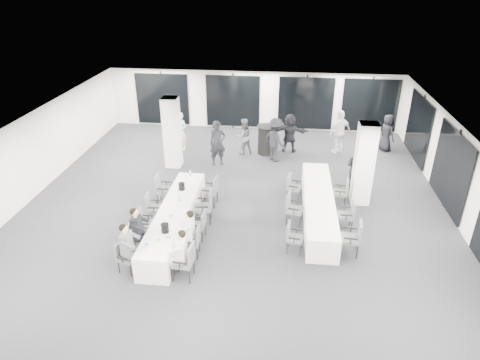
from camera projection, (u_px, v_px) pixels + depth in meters
The scene contains 43 objects.
room at pixel (263, 159), 14.43m from camera, with size 14.04×16.04×2.84m.
column_left at pixel (172, 133), 16.64m from camera, with size 0.60×0.60×2.80m, color white.
column_right at pixel (364, 164), 14.01m from camera, with size 0.60×0.60×2.80m, color white.
banquet_table_main at pixel (175, 220), 12.84m from camera, with size 0.90×5.00×0.75m, color silver.
banquet_table_side at pixel (318, 206), 13.58m from camera, with size 0.90×5.00×0.75m, color silver.
cocktail_table at pixel (267, 140), 18.14m from camera, with size 0.88×0.88×1.22m.
chair_main_left_near at pixel (125, 255), 11.10m from camera, with size 0.53×0.55×0.86m.
chair_main_left_second at pixel (134, 238), 11.77m from camera, with size 0.51×0.55×0.89m.
chair_main_left_mid at pixel (144, 221), 12.51m from camera, with size 0.45×0.51×0.90m.
chair_main_left_fourth at pixel (152, 206), 13.29m from camera, with size 0.52×0.56×0.93m.
chair_main_left_far at pixel (162, 187), 14.29m from camera, with size 0.52×0.58×1.02m.
chair_main_right_near at pixel (186, 260), 10.77m from camera, with size 0.55×0.60×1.02m.
chair_main_right_second at pixel (194, 240), 11.64m from camera, with size 0.49×0.54×0.92m.
chair_main_right_mid at pixel (200, 224), 12.41m from camera, with size 0.47×0.52×0.89m.
chair_main_right_fourth at pixel (206, 205), 13.22m from camera, with size 0.58×0.63×1.04m.
chair_main_right_far at pixel (212, 189), 14.17m from camera, with size 0.56×0.61×1.02m.
chair_side_left_near at pixel (292, 236), 11.86m from camera, with size 0.51×0.55×0.89m.
chair_side_left_mid at pixel (292, 207), 13.16m from camera, with size 0.58×0.62×0.99m.
chair_side_left_far at pixel (292, 185), 14.59m from camera, with size 0.54×0.57×0.89m.
chair_side_right_near at pixel (354, 236), 11.70m from camera, with size 0.57×0.62×1.03m.
chair_side_right_mid at pixel (348, 213), 12.86m from camera, with size 0.49×0.55×0.96m.
chair_side_right_far at pixel (343, 191), 14.19m from camera, with size 0.52×0.56×0.94m.
seated_guest_a at pixel (129, 245), 10.93m from camera, with size 0.50×0.38×1.44m.
seated_guest_b at pixel (139, 228), 11.63m from camera, with size 0.50×0.38×1.44m.
seated_guest_c at pixel (179, 251), 10.69m from camera, with size 0.50×0.38×1.44m.
seated_guest_d at pixel (187, 231), 11.53m from camera, with size 0.50×0.38×1.44m.
standing_guest_a at pixel (218, 140), 16.91m from camera, with size 0.76×0.61×2.07m, color black.
standing_guest_b at pixel (244, 134), 17.99m from camera, with size 0.85×0.52×1.76m, color #54575C.
standing_guest_c at pixel (275, 137), 17.24m from camera, with size 1.33×0.68×2.06m, color black.
standing_guest_d at pixel (340, 129), 17.98m from camera, with size 1.26×0.70×2.14m, color silver.
standing_guest_e at pixel (387, 130), 18.30m from camera, with size 0.88×0.54×1.83m, color black.
standing_guest_f at pixel (290, 130), 18.18m from camera, with size 1.74×0.67×1.90m, color black.
standing_guest_g at pixel (180, 129), 18.42m from camera, with size 0.68×0.55×1.86m, color silver.
standing_guest_h at pixel (356, 165), 15.12m from camera, with size 0.88×0.54×1.82m, color black.
ice_bucket_near at pixel (165, 228), 11.54m from camera, with size 0.22×0.22×0.25m, color black.
ice_bucket_far at pixel (182, 186), 13.74m from camera, with size 0.21×0.21×0.23m, color black.
water_bottle_a at pixel (147, 243), 10.94m from camera, with size 0.07×0.07×0.22m, color silver.
water_bottle_b at pixel (179, 199), 13.00m from camera, with size 0.07×0.07×0.22m, color silver.
water_bottle_c at pixel (190, 173), 14.61m from camera, with size 0.07×0.07×0.22m, color silver.
plate_a at pixel (158, 240), 11.23m from camera, with size 0.18×0.18×0.03m.
plate_b at pixel (168, 237), 11.34m from camera, with size 0.22×0.22×0.03m.
plate_c at pixel (171, 216), 12.31m from camera, with size 0.21×0.21×0.03m.
wine_glass at pixel (160, 252), 10.54m from camera, with size 0.07×0.07×0.19m.
Camera 1 is at (1.55, -12.13, 7.20)m, focal length 32.00 mm.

